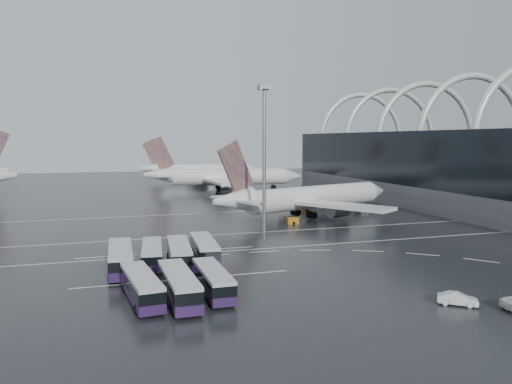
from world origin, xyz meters
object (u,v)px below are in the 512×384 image
object	(u,v)px
bus_row_near_d	(204,249)
bus_row_far_a	(141,286)
bus_row_far_c	(213,280)
floodlight_mast	(264,141)
bus_row_far_b	(179,285)
gse_cart_belly_e	(306,209)
airliner_gate_b	(221,177)
gse_cart_belly_b	(364,210)
bus_row_near_a	(120,258)
van_curve_c	(458,299)
bus_row_near_b	(152,254)
airliner_main	(307,198)
bus_row_near_c	(179,253)
airliner_gate_c	(198,171)
gse_cart_belly_c	(293,221)

from	to	relation	value
bus_row_near_d	bus_row_far_a	distance (m)	19.17
bus_row_far_c	floodlight_mast	bearing A→B (deg)	-27.14
bus_row_far_b	gse_cart_belly_e	bearing A→B (deg)	-35.19
airliner_gate_b	gse_cart_belly_b	distance (m)	64.03
bus_row_far_c	gse_cart_belly_e	bearing A→B (deg)	-31.73
gse_cart_belly_e	bus_row_far_c	bearing A→B (deg)	-122.09
bus_row_far_c	gse_cart_belly_b	size ratio (longest dim) A/B	6.38
bus_row_near_d	gse_cart_belly_b	bearing A→B (deg)	-47.97
bus_row_near_a	van_curve_c	xyz separation A→B (m)	(34.11, -25.40, -1.15)
bus_row_far_c	floodlight_mast	world-z (taller)	floodlight_mast
airliner_gate_b	bus_row_near_b	xyz separation A→B (m)	(-33.68, -97.71, -3.12)
bus_row_far_b	van_curve_c	xyz separation A→B (m)	(28.48, -10.65, -1.07)
airliner_main	gse_cart_belly_e	bearing A→B (deg)	47.92
bus_row_near_a	bus_row_near_b	world-z (taller)	bus_row_near_a
bus_row_near_c	gse_cart_belly_e	bearing A→B (deg)	-35.92
bus_row_near_d	bus_row_far_a	world-z (taller)	bus_row_near_d
airliner_gate_c	bus_row_far_a	size ratio (longest dim) A/B	4.06
floodlight_mast	gse_cart_belly_b	xyz separation A→B (m)	(32.72, 19.80, -16.99)
bus_row_near_d	gse_cart_belly_b	xyz separation A→B (m)	(47.82, 37.22, -1.24)
bus_row_far_c	floodlight_mast	distance (m)	40.85
bus_row_far_b	gse_cart_belly_c	bearing A→B (deg)	-36.29
airliner_gate_c	bus_row_near_c	world-z (taller)	airliner_gate_c
airliner_gate_c	floodlight_mast	bearing A→B (deg)	-91.71
floodlight_mast	gse_cart_belly_e	size ratio (longest dim) A/B	11.61
bus_row_near_a	floodlight_mast	size ratio (longest dim) A/B	0.49
airliner_main	bus_row_far_c	bearing A→B (deg)	-143.73
airliner_main	airliner_gate_c	world-z (taller)	airliner_gate_c
bus_row_near_d	gse_cart_belly_e	size ratio (longest dim) A/B	5.48
gse_cart_belly_e	gse_cart_belly_c	bearing A→B (deg)	-121.36
bus_row_far_c	gse_cart_belly_c	bearing A→B (deg)	-32.02
bus_row_near_a	van_curve_c	world-z (taller)	bus_row_near_a
gse_cart_belly_e	bus_row_far_b	bearing A→B (deg)	-124.35
bus_row_near_c	van_curve_c	xyz separation A→B (m)	(25.99, -26.40, -1.05)
airliner_main	bus_row_near_c	world-z (taller)	airliner_main
airliner_main	gse_cart_belly_e	xyz separation A→B (m)	(3.92, 9.61, -3.78)
airliner_main	gse_cart_belly_b	xyz separation A→B (m)	(17.18, 4.04, -3.92)
gse_cart_belly_b	bus_row_near_d	bearing A→B (deg)	-142.11
gse_cart_belly_c	bus_row_near_b	bearing A→B (deg)	-140.38
bus_row_near_c	bus_row_near_b	bearing A→B (deg)	79.76
bus_row_near_b	gse_cart_belly_b	size ratio (longest dim) A/B	6.57
bus_row_far_b	gse_cart_belly_c	size ratio (longest dim) A/B	5.22
van_curve_c	gse_cart_belly_c	bearing A→B (deg)	34.90
bus_row_far_c	gse_cart_belly_e	size ratio (longest dim) A/B	5.00
bus_row_far_c	van_curve_c	xyz separation A→B (m)	(24.33, -11.89, -0.93)
airliner_main	bus_row_near_c	size ratio (longest dim) A/B	3.90
airliner_main	bus_row_far_c	distance (m)	59.22
bus_row_near_b	bus_row_far_b	world-z (taller)	bus_row_far_b
bus_row_far_c	bus_row_far_a	bearing A→B (deg)	91.40
bus_row_far_b	gse_cart_belly_b	size ratio (longest dim) A/B	6.95
airliner_gate_b	bus_row_far_b	size ratio (longest dim) A/B	4.19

